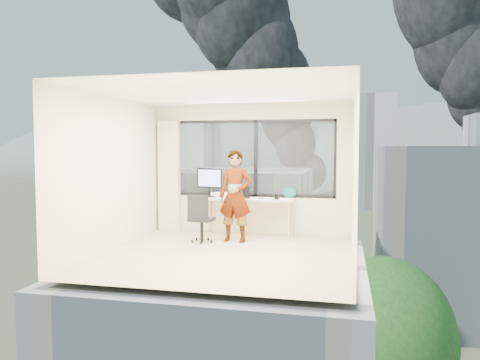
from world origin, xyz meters
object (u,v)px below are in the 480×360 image
(monitor, at_px, (210,182))
(game_console, at_px, (221,194))
(chair, at_px, (202,218))
(person, at_px, (235,196))
(laptop, at_px, (243,193))
(desk, at_px, (247,217))
(handbag, at_px, (290,192))

(monitor, bearing_deg, game_console, 39.12)
(chair, relative_size, person, 0.53)
(person, distance_m, laptop, 0.59)
(laptop, bearing_deg, game_console, 140.62)
(laptop, bearing_deg, desk, -16.93)
(monitor, relative_size, game_console, 1.70)
(person, height_order, monitor, person)
(chair, distance_m, person, 0.74)
(desk, xyz_separation_m, person, (-0.10, -0.59, 0.47))
(desk, distance_m, game_console, 0.74)
(chair, xyz_separation_m, handbag, (1.49, 1.04, 0.41))
(chair, relative_size, handbag, 3.16)
(chair, distance_m, laptop, 1.07)
(person, relative_size, game_console, 4.90)
(chair, bearing_deg, handbag, 39.13)
(laptop, bearing_deg, chair, -144.07)
(person, relative_size, laptop, 5.28)
(chair, relative_size, laptop, 2.81)
(handbag, bearing_deg, desk, -142.50)
(laptop, bearing_deg, handbag, -2.83)
(person, height_order, handbag, person)
(game_console, height_order, handbag, handbag)
(person, relative_size, handbag, 5.94)
(game_console, bearing_deg, desk, -7.09)
(desk, relative_size, chair, 1.99)
(game_console, xyz_separation_m, handbag, (1.38, 0.05, 0.07))
(monitor, height_order, laptop, monitor)
(chair, height_order, laptop, laptop)
(person, xyz_separation_m, game_console, (-0.48, 0.78, -0.06))
(chair, height_order, game_console, chair)
(handbag, bearing_deg, laptop, -144.16)
(game_console, distance_m, handbag, 1.38)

